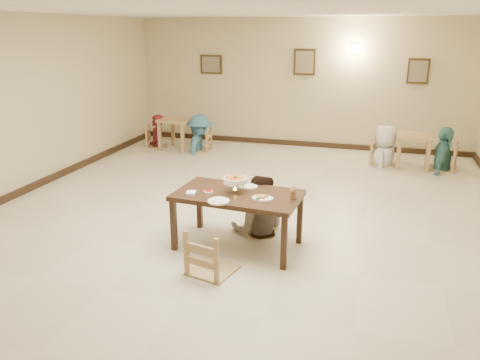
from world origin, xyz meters
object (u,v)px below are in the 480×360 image
(bg_chair_rr, at_px, (445,145))
(bg_table_right, at_px, (415,141))
(curry_warmer, at_px, (235,180))
(bg_chair_lr, at_px, (200,130))
(chair_near, at_px, (212,231))
(drink_glass, at_px, (293,194))
(bg_table_left, at_px, (177,124))
(bg_chair_rl, at_px, (386,140))
(bg_diner_a, at_px, (156,115))
(bg_diner_d, at_px, (447,127))
(bg_diner_b, at_px, (199,114))
(bg_diner_c, at_px, (387,125))
(main_table, at_px, (238,199))
(main_diner, at_px, (259,175))
(chair_far, at_px, (260,195))
(bg_chair_ll, at_px, (156,127))

(bg_chair_rr, bearing_deg, bg_table_right, -79.08)
(curry_warmer, bearing_deg, bg_table_right, 61.62)
(bg_chair_lr, height_order, bg_chair_rr, bg_chair_rr)
(chair_near, distance_m, drink_glass, 1.12)
(bg_table_left, relative_size, bg_chair_rl, 0.75)
(drink_glass, xyz_separation_m, bg_diner_a, (-4.14, 4.67, -0.03))
(bg_diner_d, bearing_deg, curry_warmer, 160.64)
(bg_chair_rr, xyz_separation_m, bg_diner_d, (0.00, 0.00, 0.36))
(bg_diner_b, relative_size, bg_diner_d, 0.97)
(curry_warmer, xyz_separation_m, bg_diner_d, (3.02, 4.52, -0.02))
(bg_diner_c, bearing_deg, main_table, -11.61)
(main_diner, distance_m, bg_chair_rr, 4.91)
(bg_chair_rl, bearing_deg, drink_glass, 175.52)
(curry_warmer, height_order, drink_glass, curry_warmer)
(bg_diner_d, bearing_deg, bg_table_right, 102.61)
(chair_near, relative_size, bg_chair_rl, 0.97)
(chair_far, height_order, bg_chair_lr, chair_far)
(bg_diner_c, bearing_deg, curry_warmer, -12.12)
(bg_chair_lr, relative_size, bg_diner_b, 0.59)
(chair_far, xyz_separation_m, bg_diner_c, (1.71, 3.94, 0.33))
(drink_glass, bearing_deg, bg_diner_b, 123.10)
(bg_diner_a, bearing_deg, bg_chair_lr, 62.01)
(bg_diner_a, bearing_deg, bg_chair_rr, 63.94)
(chair_far, bearing_deg, curry_warmer, -103.20)
(bg_chair_rl, xyz_separation_m, bg_diner_a, (-5.27, 0.06, 0.24))
(main_diner, distance_m, bg_chair_lr, 4.74)
(chair_far, distance_m, bg_diner_d, 4.83)
(bg_chair_ll, bearing_deg, bg_chair_rl, -107.08)
(bg_table_left, distance_m, bg_table_right, 5.27)
(main_table, distance_m, bg_diner_c, 4.96)
(bg_chair_rl, height_order, bg_diner_b, bg_diner_b)
(bg_chair_lr, distance_m, bg_diner_d, 5.28)
(chair_near, height_order, drink_glass, chair_near)
(main_table, relative_size, main_diner, 1.00)
(bg_table_right, distance_m, bg_diner_a, 5.84)
(bg_chair_ll, bearing_deg, bg_chair_rr, -107.47)
(bg_table_left, bearing_deg, chair_far, -52.91)
(bg_chair_lr, bearing_deg, drink_glass, 27.84)
(bg_table_left, distance_m, bg_chair_ll, 0.58)
(curry_warmer, height_order, bg_diner_d, bg_diner_d)
(main_diner, height_order, bg_chair_ll, main_diner)
(drink_glass, bearing_deg, bg_diner_c, 76.25)
(chair_far, height_order, bg_table_left, chair_far)
(bg_chair_rr, bearing_deg, bg_chair_rl, -80.16)
(bg_chair_rr, bearing_deg, drink_glass, -13.75)
(chair_far, xyz_separation_m, bg_diner_d, (2.84, 3.89, 0.38))
(bg_chair_rr, bearing_deg, chair_far, -23.50)
(bg_diner_a, distance_m, bg_diner_c, 5.27)
(bg_chair_ll, relative_size, bg_chair_lr, 0.99)
(main_table, distance_m, chair_far, 0.68)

